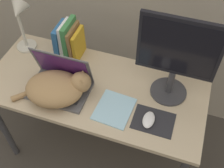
{
  "coord_description": "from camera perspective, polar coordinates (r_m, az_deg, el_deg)",
  "views": [
    {
      "loc": [
        0.44,
        -0.68,
        2.03
      ],
      "look_at": [
        0.12,
        0.26,
        0.86
      ],
      "focal_mm": 45.0,
      "sensor_mm": 36.0,
      "label": 1
    }
  ],
  "objects": [
    {
      "name": "notepad",
      "position": [
        1.55,
        0.44,
        -5.07
      ],
      "size": [
        0.21,
        0.23,
        0.01
      ],
      "color": "#99C6E0",
      "rests_on": "desk"
    },
    {
      "name": "desk",
      "position": [
        1.73,
        -3.4,
        -2.5
      ],
      "size": [
        1.3,
        0.59,
        0.76
      ],
      "color": "tan",
      "rests_on": "ground_plane"
    },
    {
      "name": "desk_lamp",
      "position": [
        1.78,
        -18.19,
        12.61
      ],
      "size": [
        0.17,
        0.17,
        0.4
      ],
      "color": "beige",
      "rests_on": "desk"
    },
    {
      "name": "mousepad",
      "position": [
        1.52,
        8.41,
        -7.43
      ],
      "size": [
        0.22,
        0.16,
        0.0
      ],
      "color": "#232328",
      "rests_on": "desk"
    },
    {
      "name": "computer_mouse",
      "position": [
        1.51,
        7.45,
        -7.21
      ],
      "size": [
        0.06,
        0.11,
        0.03
      ],
      "color": "silver",
      "rests_on": "mousepad"
    },
    {
      "name": "external_monitor",
      "position": [
        1.45,
        13.03,
        5.52
      ],
      "size": [
        0.41,
        0.21,
        0.52
      ],
      "color": "#333338",
      "rests_on": "desk"
    },
    {
      "name": "laptop",
      "position": [
        1.64,
        -10.52,
        0.24
      ],
      "size": [
        0.35,
        0.23,
        0.24
      ],
      "color": "#4C4C51",
      "rests_on": "desk"
    },
    {
      "name": "book_row",
      "position": [
        1.79,
        -8.76,
        8.77
      ],
      "size": [
        0.16,
        0.17,
        0.25
      ],
      "color": "#285B93",
      "rests_on": "desk"
    },
    {
      "name": "cat",
      "position": [
        1.58,
        -11.01,
        -0.77
      ],
      "size": [
        0.42,
        0.32,
        0.16
      ],
      "color": "#99754C",
      "rests_on": "desk"
    }
  ]
}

